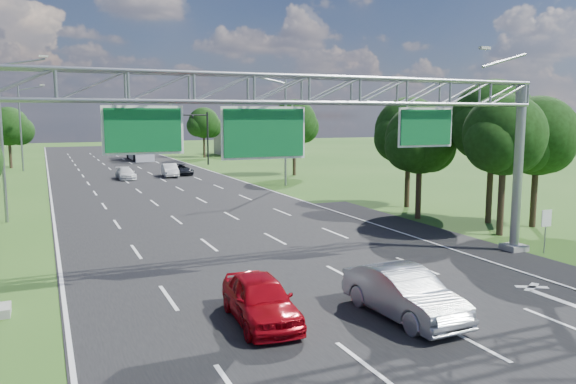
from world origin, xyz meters
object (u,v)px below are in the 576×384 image
red_coupe (260,299)px  traffic_signal (181,126)px  regulatory_sign (546,222)px  box_truck (140,148)px  silver_sedan (404,293)px  sign_gantry (307,106)px

red_coupe → traffic_signal: bearing=83.8°
regulatory_sign → box_truck: bearing=97.3°
red_coupe → silver_sedan: (4.41, -1.44, 0.05)m
regulatory_sign → traffic_signal: bearing=95.2°
red_coupe → regulatory_sign: bearing=15.3°
traffic_signal → box_truck: (-3.52, 12.32, -3.48)m
traffic_signal → silver_sedan: traffic_signal is taller
sign_gantry → red_coupe: sign_gantry is taller
silver_sedan → box_truck: box_truck is taller
sign_gantry → box_truck: sign_gantry is taller
regulatory_sign → silver_sedan: bearing=-158.4°
traffic_signal → silver_sedan: (-6.27, -58.46, -4.36)m
regulatory_sign → silver_sedan: size_ratio=0.43×
sign_gantry → red_coupe: 8.14m
red_coupe → silver_sedan: 4.64m
box_truck → sign_gantry: bearing=-92.1°
box_truck → traffic_signal: bearing=-73.0°
sign_gantry → silver_sedan: bearing=-80.9°
red_coupe → silver_sedan: size_ratio=0.91×
box_truck → silver_sedan: bearing=-91.2°
regulatory_sign → traffic_signal: 54.37m
sign_gantry → box_truck: (3.63, 65.32, -5.20)m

